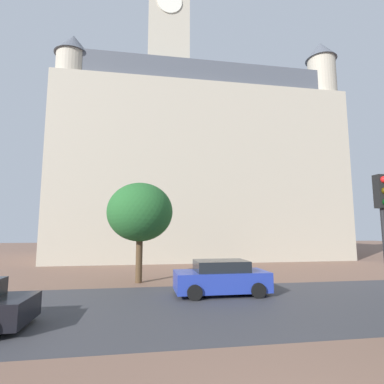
{
  "coord_description": "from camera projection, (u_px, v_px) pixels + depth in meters",
  "views": [
    {
      "loc": [
        -2.02,
        -3.04,
        2.86
      ],
      "look_at": [
        0.17,
        10.52,
        4.63
      ],
      "focal_mm": 27.73,
      "sensor_mm": 36.0,
      "label": 1
    }
  ],
  "objects": [
    {
      "name": "street_asphalt_strip",
      "position": [
        196.0,
        306.0,
        11.24
      ],
      "size": [
        120.0,
        8.14,
        0.0
      ],
      "primitive_type": "cube",
      "color": "#38383D",
      "rests_on": "ground_plane"
    },
    {
      "name": "tree_curb_far",
      "position": [
        140.0,
        212.0,
        16.69
      ],
      "size": [
        3.66,
        3.66,
        5.52
      ],
      "color": "#4C3823",
      "rests_on": "ground_plane"
    },
    {
      "name": "traffic_light_pole",
      "position": [
        384.0,
        223.0,
        7.81
      ],
      "size": [
        0.28,
        0.34,
        4.34
      ],
      "color": "black",
      "rests_on": "ground_plane"
    },
    {
      "name": "ground_plane",
      "position": [
        190.0,
        297.0,
        12.72
      ],
      "size": [
        120.0,
        120.0,
        0.0
      ],
      "primitive_type": "plane",
      "color": "brown"
    },
    {
      "name": "car_blue",
      "position": [
        221.0,
        278.0,
        13.32
      ],
      "size": [
        4.15,
        2.11,
        1.5
      ],
      "color": "#23389E",
      "rests_on": "ground_plane"
    },
    {
      "name": "landmark_building",
      "position": [
        193.0,
        166.0,
        33.99
      ],
      "size": [
        28.41,
        15.27,
        36.18
      ],
      "color": "#B2A893",
      "rests_on": "ground_plane"
    }
  ]
}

